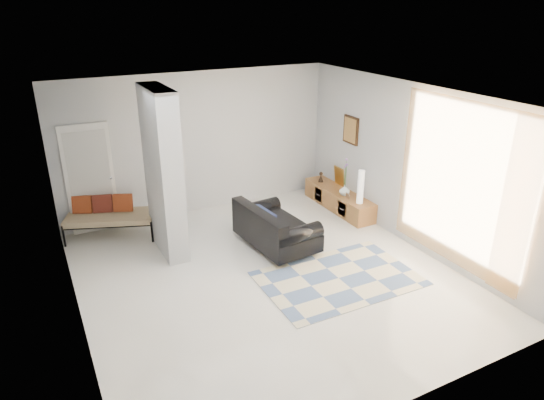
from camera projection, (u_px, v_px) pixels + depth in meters
floor at (267, 276)px, 7.63m from camera, size 6.00×6.00×0.00m
ceiling at (267, 98)px, 6.56m from camera, size 6.00×6.00×0.00m
wall_back at (198, 144)px, 9.56m from camera, size 6.00×0.00×6.00m
wall_front at (409, 297)px, 4.64m from camera, size 6.00×0.00×6.00m
wall_left at (67, 232)px, 5.93m from camera, size 0.00×6.00×6.00m
wall_right at (411, 166)px, 8.27m from camera, size 0.00×6.00×6.00m
partition_column at (163, 173)px, 7.94m from camera, size 0.35×1.20×2.80m
hallway_door at (90, 179)px, 8.77m from camera, size 0.85×0.06×2.04m
curtain at (460, 185)px, 7.27m from camera, size 0.00×2.55×2.55m
wall_art at (351, 130)px, 9.55m from camera, size 0.04×0.45×0.55m
media_console at (339, 199)px, 10.02m from camera, size 0.45×1.95×0.80m
loveseat at (273, 228)px, 8.40m from camera, size 1.06×1.64×0.76m
daybed at (109, 215)px, 8.77m from camera, size 1.67×1.15×0.77m
area_rug at (339, 278)px, 7.56m from camera, size 2.42×1.62×0.01m
cylinder_lamp at (361, 187)px, 9.23m from camera, size 0.12×0.12×0.66m
bronze_figurine at (321, 177)px, 10.39m from camera, size 0.12×0.12×0.22m
vase at (345, 190)px, 9.68m from camera, size 0.22×0.22×0.22m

